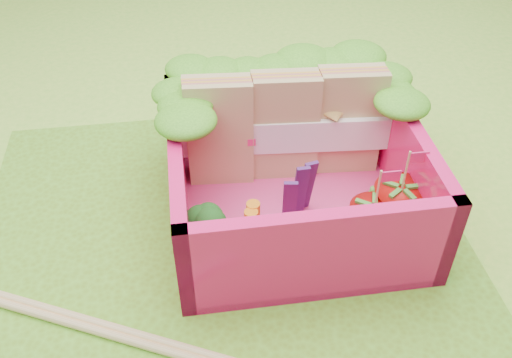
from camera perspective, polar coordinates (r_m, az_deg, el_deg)
The scene contains 13 objects.
ground at distance 3.03m, azimuth -3.08°, elevation -7.94°, with size 14.00×14.00×0.00m, color #88DB3D.
placemat at distance 3.02m, azimuth -3.09°, elevation -7.76°, with size 2.60×2.60×0.03m, color #6AA224.
bento_floor at distance 3.23m, azimuth 3.60°, elevation -2.68°, with size 1.30×1.30×0.05m, color #E33A7F.
bento_box at distance 3.07m, azimuth 3.79°, elevation 0.71°, with size 1.30×1.30×0.55m.
lettuce_ruffle at distance 3.24m, azimuth 2.49°, elevation 10.32°, with size 1.43×0.76×0.11m.
sandwich_stack at distance 3.24m, azimuth 2.95°, elevation 5.25°, with size 1.18×0.26×0.65m.
broccoli at distance 2.84m, azimuth -5.23°, elevation -4.94°, with size 0.33×0.33×0.24m.
carrot_sticks at distance 2.87m, azimuth -0.37°, elevation -4.95°, with size 0.09×0.12×0.29m.
purple_wedges at distance 2.99m, azimuth 4.32°, elevation -1.47°, with size 0.19×0.17×0.38m.
strawberry_left at distance 2.96m, azimuth 11.47°, elevation -4.50°, with size 0.25×0.25×0.49m.
strawberry_right at distance 3.06m, azimuth 13.98°, elevation -2.86°, with size 0.28×0.28×0.52m.
snap_peas at distance 3.13m, azimuth 11.43°, elevation -4.08°, with size 0.59×0.59×0.05m.
chopsticks at distance 2.93m, azimuth -20.48°, elevation -12.29°, with size 1.92×0.95×0.04m.
Camera 1 is at (-0.13, -2.00, 2.27)m, focal length 40.00 mm.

